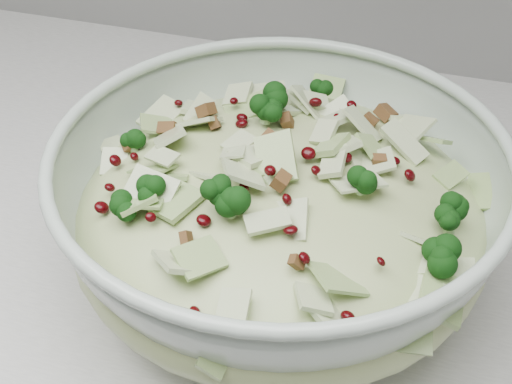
# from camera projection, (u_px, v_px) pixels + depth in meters

# --- Properties ---
(mixing_bowl) EXTENTS (0.33, 0.33, 0.13)m
(mixing_bowl) POSITION_uv_depth(u_px,v_px,m) (279.00, 215.00, 0.53)
(mixing_bowl) COLOR #A8B9AC
(mixing_bowl) RESTS_ON counter
(salad) EXTENTS (0.40, 0.40, 0.13)m
(salad) POSITION_uv_depth(u_px,v_px,m) (280.00, 193.00, 0.51)
(salad) COLOR #A6B27A
(salad) RESTS_ON mixing_bowl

